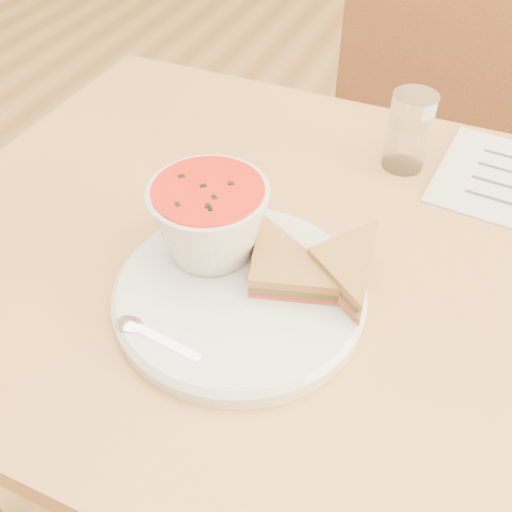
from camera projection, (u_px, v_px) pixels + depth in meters
The scene contains 8 objects.
dining_table at pixel (313, 426), 0.91m from camera, with size 1.00×0.70×0.75m, color #925B2D, non-canonical shape.
chair_far at pixel (357, 199), 1.16m from camera, with size 0.42×0.42×0.95m, color brown, non-canonical shape.
plate at pixel (240, 294), 0.60m from camera, with size 0.26×0.26×0.02m, color silver, non-canonical shape.
soup_bowl at pixel (210, 223), 0.60m from camera, with size 0.13×0.13×0.09m, color silver, non-canonical shape.
sandwich_half_a at pixel (248, 291), 0.57m from camera, with size 0.11×0.11×0.03m, color #AE8D3D, non-canonical shape.
sandwich_half_b at pixel (307, 258), 0.59m from camera, with size 0.09×0.09×0.03m, color #AE8D3D, non-canonical shape.
spoon at pixel (168, 344), 0.54m from camera, with size 0.16×0.03×0.01m, color silver, non-canonical shape.
condiment_shaker at pixel (409, 132), 0.74m from camera, with size 0.06×0.06×0.10m, color silver, non-canonical shape.
Camera 1 is at (0.10, -0.46, 1.20)m, focal length 40.00 mm.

